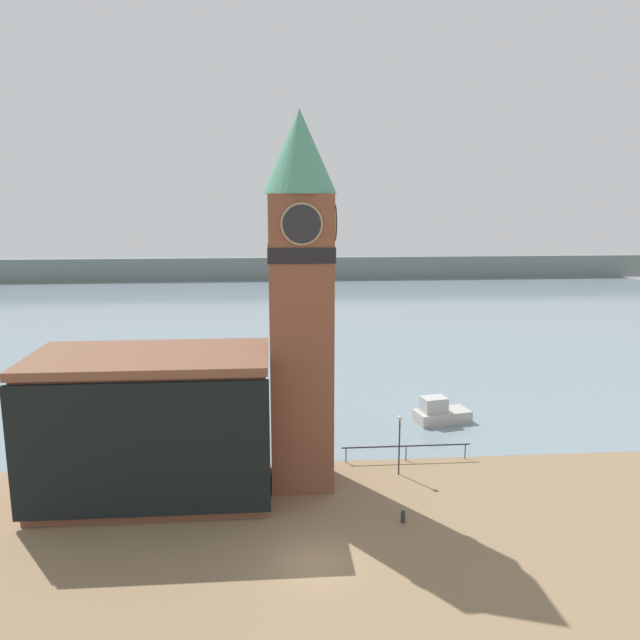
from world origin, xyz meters
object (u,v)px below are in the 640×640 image
at_px(pier_building, 153,425).
at_px(lamp_post, 400,434).
at_px(clock_tower, 301,294).
at_px(mooring_bollard_near, 403,516).
at_px(boat_near, 440,413).

bearing_deg(pier_building, lamp_post, 5.97).
xyz_separation_m(clock_tower, mooring_bollard_near, (5.38, -5.56, -11.71)).
xyz_separation_m(pier_building, lamp_post, (15.35, 1.60, -1.61)).
distance_m(clock_tower, mooring_bollard_near, 14.04).
relative_size(clock_tower, mooring_bollard_near, 31.02).
height_order(pier_building, mooring_bollard_near, pier_building).
bearing_deg(boat_near, mooring_bollard_near, -124.36).
bearing_deg(clock_tower, pier_building, -173.49).
xyz_separation_m(pier_building, mooring_bollard_near, (14.33, -4.54, -4.03)).
height_order(clock_tower, mooring_bollard_near, clock_tower).
bearing_deg(boat_near, pier_building, -164.17).
xyz_separation_m(boat_near, lamp_post, (-5.30, -9.42, 2.04)).
distance_m(boat_near, lamp_post, 11.00).
distance_m(boat_near, mooring_bollard_near, 16.80).
bearing_deg(clock_tower, boat_near, 40.52).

